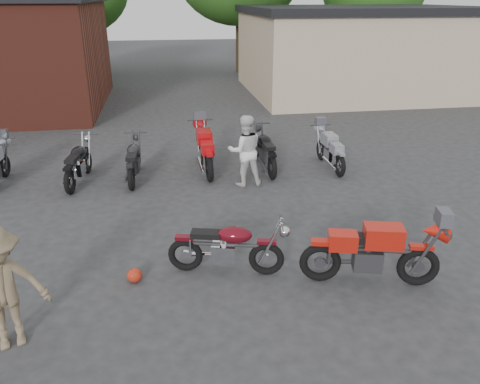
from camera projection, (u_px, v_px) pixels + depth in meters
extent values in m
plane|color=#2C2C2E|center=(210.00, 286.00, 7.30)|extent=(90.00, 90.00, 0.00)
cube|color=tan|center=(359.00, 53.00, 21.53)|extent=(10.00, 8.00, 3.50)
ellipsoid|color=#AE2612|center=(134.00, 275.00, 7.38)|extent=(0.30, 0.30, 0.23)
imported|color=silver|center=(245.00, 151.00, 10.92)|extent=(0.85, 0.67, 1.69)
imported|color=#776349|center=(1.00, 289.00, 5.76)|extent=(1.22, 0.91, 1.68)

